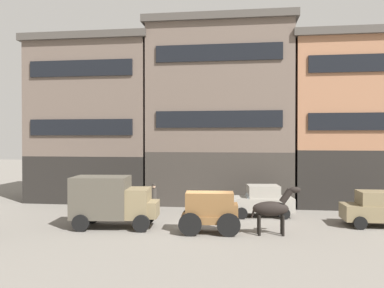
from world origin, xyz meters
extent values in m
plane|color=slate|center=(0.00, 0.00, 0.00)|extent=(120.00, 120.00, 0.00)
cube|color=black|center=(-9.05, 9.61, 1.66)|extent=(8.71, 6.47, 3.33)
cube|color=#66564C|center=(-9.05, 9.61, 7.37)|extent=(8.71, 6.47, 8.09)
cube|color=#47423D|center=(-9.05, 9.61, 11.67)|extent=(9.21, 6.97, 0.50)
cube|color=black|center=(-9.05, 6.31, 5.35)|extent=(7.32, 0.12, 1.10)
cube|color=black|center=(-9.05, 6.31, 9.40)|extent=(7.32, 0.12, 1.10)
cube|color=#38332D|center=(0.39, 9.61, 1.83)|extent=(9.86, 6.47, 3.67)
cube|color=#66564C|center=(0.39, 9.61, 8.02)|extent=(9.86, 6.47, 8.70)
cube|color=#47423D|center=(0.39, 9.61, 12.62)|extent=(10.36, 6.97, 0.50)
cube|color=black|center=(0.39, 6.31, 5.84)|extent=(8.29, 0.12, 1.10)
cube|color=black|center=(0.39, 6.31, 10.19)|extent=(8.29, 0.12, 1.10)
cube|color=black|center=(9.44, 9.61, 1.91)|extent=(7.94, 6.47, 3.82)
cube|color=#9E6B4C|center=(9.44, 9.61, 7.46)|extent=(7.94, 6.47, 7.28)
cube|color=#47423D|center=(9.44, 9.61, 11.36)|extent=(8.44, 6.97, 0.50)
cube|color=black|center=(9.44, 6.31, 5.64)|extent=(6.67, 0.12, 1.10)
cube|color=black|center=(9.44, 6.31, 9.28)|extent=(6.67, 0.12, 1.10)
cube|color=brown|center=(0.41, -0.43, 0.70)|extent=(2.78, 1.48, 0.36)
cube|color=brown|center=(0.41, -0.43, 1.43)|extent=(2.36, 1.26, 1.10)
cube|color=brown|center=(1.55, -0.36, 1.18)|extent=(0.47, 1.06, 0.50)
cylinder|color=black|center=(1.26, 0.34, 0.55)|extent=(1.10, 0.15, 1.10)
cylinder|color=black|center=(1.35, -1.08, 0.55)|extent=(1.10, 0.15, 1.10)
cylinder|color=black|center=(-0.54, 0.21, 0.55)|extent=(1.10, 0.15, 1.10)
cylinder|color=black|center=(-0.44, -1.20, 0.55)|extent=(1.10, 0.15, 1.10)
ellipsoid|color=black|center=(3.31, -0.43, 1.25)|extent=(1.74, 0.71, 0.70)
cylinder|color=black|center=(4.03, -0.38, 1.85)|extent=(0.68, 0.36, 0.76)
ellipsoid|color=black|center=(4.43, -0.36, 2.15)|extent=(0.57, 0.28, 0.30)
cylinder|color=black|center=(2.50, -0.49, 1.10)|extent=(0.27, 0.12, 0.65)
cylinder|color=black|center=(3.84, -0.22, 0.47)|extent=(0.14, 0.14, 0.95)
cylinder|color=black|center=(3.87, -0.58, 0.47)|extent=(0.14, 0.14, 0.95)
cylinder|color=black|center=(2.75, -0.29, 0.47)|extent=(0.14, 0.14, 0.95)
cylinder|color=black|center=(2.77, -0.65, 0.47)|extent=(0.14, 0.14, 0.95)
cube|color=#7A6B4C|center=(-3.44, 0.20, 1.27)|extent=(1.54, 1.82, 1.50)
cube|color=#7A6B4C|center=(-2.75, 0.26, 0.97)|extent=(1.02, 1.52, 0.80)
cube|color=#4C473D|center=(-5.24, 0.04, 1.57)|extent=(2.96, 2.14, 2.10)
cube|color=silver|center=(-3.00, 0.24, 1.52)|extent=(0.31, 1.37, 0.64)
cylinder|color=black|center=(-3.08, 1.18, 0.42)|extent=(0.86, 0.29, 0.84)
cylinder|color=black|center=(-2.91, -0.71, 0.42)|extent=(0.86, 0.29, 0.84)
cylinder|color=black|center=(-6.07, 0.92, 0.42)|extent=(0.86, 0.29, 0.84)
cylinder|color=black|center=(-5.90, -0.97, 0.42)|extent=(0.86, 0.29, 0.84)
cube|color=#7A6B4C|center=(9.04, 2.10, 0.73)|extent=(3.72, 1.64, 0.80)
cube|color=#7A6B4C|center=(8.89, 2.10, 1.48)|extent=(1.82, 1.46, 0.70)
cylinder|color=black|center=(7.83, 2.93, 0.33)|extent=(0.66, 0.19, 0.66)
cylinder|color=black|center=(7.85, 1.25, 0.33)|extent=(0.66, 0.19, 0.66)
cube|color=gray|center=(3.04, 3.98, 0.73)|extent=(3.85, 1.99, 0.80)
cube|color=gray|center=(3.19, 3.99, 1.48)|extent=(1.94, 1.63, 0.70)
cube|color=silver|center=(2.34, 3.90, 1.35)|extent=(0.47, 1.34, 0.56)
cylinder|color=black|center=(1.94, 3.01, 0.33)|extent=(0.68, 0.25, 0.66)
cylinder|color=black|center=(1.76, 4.68, 0.33)|extent=(0.68, 0.25, 0.66)
cylinder|color=black|center=(4.32, 3.27, 0.33)|extent=(0.68, 0.25, 0.66)
cylinder|color=black|center=(4.14, 4.94, 0.33)|extent=(0.68, 0.25, 0.66)
cylinder|color=#38332D|center=(-3.55, 4.25, 0.42)|extent=(0.16, 0.16, 0.85)
cylinder|color=#38332D|center=(-3.35, 4.25, 0.42)|extent=(0.16, 0.16, 0.85)
cylinder|color=#38332D|center=(-3.45, 4.25, 1.16)|extent=(0.51, 0.51, 0.62)
sphere|color=tan|center=(-3.45, 4.25, 1.60)|extent=(0.22, 0.22, 0.22)
cylinder|color=#38332D|center=(-3.45, 4.25, 1.70)|extent=(0.28, 0.28, 0.02)
cylinder|color=#38332D|center=(-3.45, 4.25, 1.75)|extent=(0.18, 0.18, 0.09)
camera|label=1|loc=(2.00, -19.04, 4.56)|focal=36.26mm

